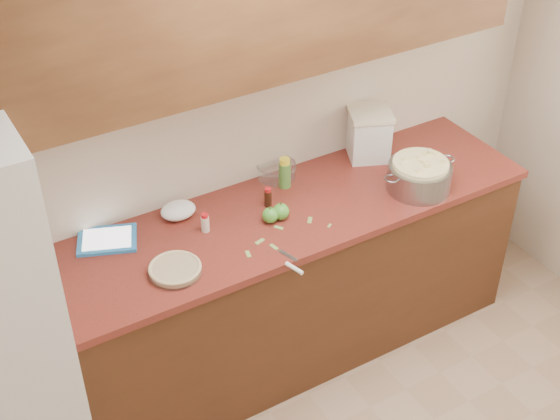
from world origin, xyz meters
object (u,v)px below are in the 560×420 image
pie (175,269)px  colander (419,176)px  flour_canister (369,134)px  tablet (107,240)px

pie → colander: bearing=-1.2°
pie → colander: 1.30m
flour_canister → tablet: (-1.44, 0.01, -0.13)m
pie → flour_canister: size_ratio=0.84×
flour_canister → pie: bearing=-164.6°
colander → flour_canister: flour_canister is taller
flour_canister → tablet: 1.45m
pie → flour_canister: 1.32m
tablet → pie: bearing=-41.9°
pie → flour_canister: flour_canister is taller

